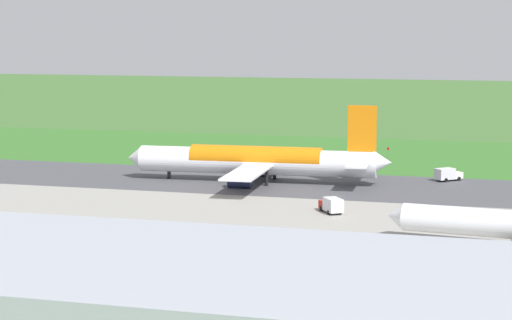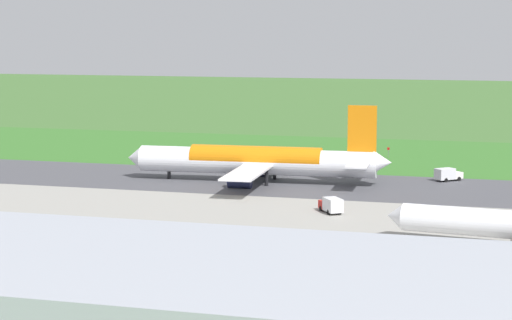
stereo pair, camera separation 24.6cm
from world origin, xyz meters
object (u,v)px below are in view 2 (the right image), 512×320
object	(u,v)px
traffic_cone_orange	(360,155)
no_stopping_sign	(388,152)
airliner_main	(258,161)
service_truck_baggage	(331,205)
service_car_followme	(482,218)
service_truck_fuel	(448,174)

from	to	relation	value
traffic_cone_orange	no_stopping_sign	bearing A→B (deg)	176.09
no_stopping_sign	traffic_cone_orange	size ratio (longest dim) A/B	4.45
airliner_main	service_truck_baggage	xyz separation A→B (m)	(-20.33, 27.43, -2.95)
service_truck_baggage	service_car_followme	world-z (taller)	service_truck_baggage
service_truck_baggage	traffic_cone_orange	size ratio (longest dim) A/B	11.05
service_truck_baggage	no_stopping_sign	bearing A→B (deg)	-89.90
service_truck_baggage	service_truck_fuel	size ratio (longest dim) A/B	1.06
service_truck_fuel	service_car_followme	bearing A→B (deg)	101.70
service_truck_baggage	service_car_followme	bearing A→B (deg)	176.80
service_truck_baggage	airliner_main	bearing A→B (deg)	-53.45
airliner_main	service_truck_baggage	bearing A→B (deg)	126.55
service_truck_baggage	service_car_followme	size ratio (longest dim) A/B	1.35
airliner_main	service_truck_fuel	xyz separation A→B (m)	(-36.49, -11.63, -2.95)
no_stopping_sign	traffic_cone_orange	xyz separation A→B (m)	(6.90, -0.47, -1.18)
service_car_followme	service_truck_fuel	world-z (taller)	service_truck_fuel
airliner_main	service_car_followme	world-z (taller)	airliner_main
traffic_cone_orange	service_truck_fuel	bearing A→B (deg)	125.51
no_stopping_sign	traffic_cone_orange	distance (m)	7.01
service_truck_baggage	service_truck_fuel	bearing A→B (deg)	-112.48
airliner_main	service_truck_fuel	world-z (taller)	airliner_main
service_truck_baggage	service_car_followme	xyz separation A→B (m)	(-24.53, 1.37, -0.56)
service_truck_baggage	no_stopping_sign	world-z (taller)	service_truck_baggage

